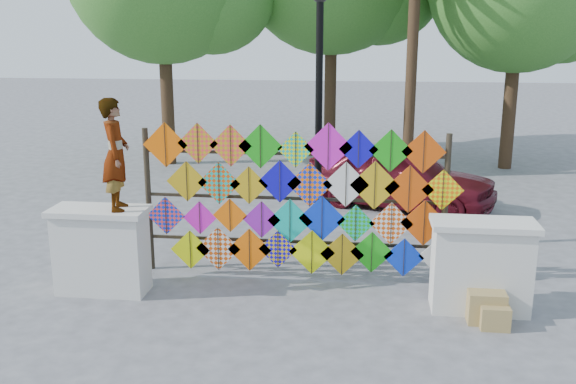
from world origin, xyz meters
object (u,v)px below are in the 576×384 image
Objects in this scene: sedan at (401,176)px; lamppost at (319,97)px; kite_rack at (300,202)px; vendor_woman at (116,154)px.

lamppost is (-1.58, -3.03, 2.00)m from sedan.
sedan is 3.96m from lamppost.
kite_rack is 4.68m from sedan.
kite_rack is 1.95m from lamppost.
vendor_woman is (-2.52, -0.92, 0.85)m from kite_rack.
lamppost reaches higher than kite_rack.
kite_rack is at bearing -83.96° from vendor_woman.
sedan is (1.75, 4.31, -0.53)m from kite_rack.
vendor_woman is 0.39× the size of sedan.
kite_rack is 1.11× the size of lamppost.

